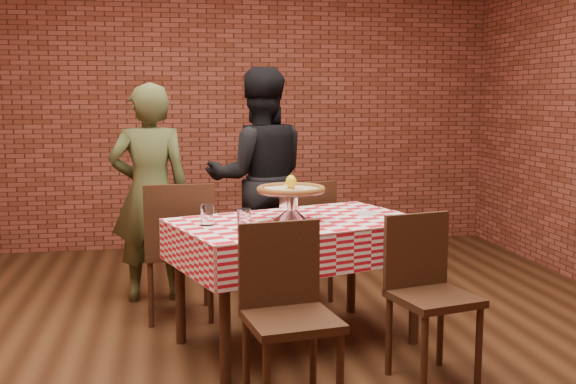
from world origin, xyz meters
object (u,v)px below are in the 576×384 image
object	(u,v)px
chair_far_left	(179,249)
diner_black	(259,178)
water_glass_left	(244,220)
diner_olive	(150,193)
chair_near_right	(434,301)
condiment_caddy	(289,201)
chair_far_right	(298,240)
pizza_stand	(291,206)
table	(297,283)
pizza	(291,190)
water_glass_right	(207,215)
chair_near_left	(292,322)

from	to	relation	value
chair_far_left	diner_black	bearing A→B (deg)	-134.99
water_glass_left	diner_olive	size ratio (longest dim) A/B	0.08
chair_near_right	chair_far_left	xyz separation A→B (m)	(-1.27, 1.32, 0.03)
chair_near_right	diner_black	xyz separation A→B (m)	(-0.64, 1.98, 0.42)
condiment_caddy	chair_far_right	xyz separation A→B (m)	(0.17, 0.58, -0.38)
condiment_caddy	pizza_stand	bearing A→B (deg)	-133.88
table	condiment_caddy	bearing A→B (deg)	89.62
pizza	diner_olive	bearing A→B (deg)	126.90
chair_far_left	chair_far_right	world-z (taller)	chair_far_left
chair_far_left	water_glass_right	bearing A→B (deg)	100.92
diner_olive	pizza_stand	bearing A→B (deg)	124.92
table	diner_black	world-z (taller)	diner_black
water_glass_right	chair_far_right	size ratio (longest dim) A/B	0.13
chair_near_left	chair_far_right	distance (m)	1.81
pizza_stand	diner_black	distance (m)	1.34
chair_near_right	diner_olive	world-z (taller)	diner_olive
chair_far_right	chair_far_left	bearing A→B (deg)	-0.67
water_glass_left	water_glass_right	bearing A→B (deg)	134.10
water_glass_right	condiment_caddy	distance (m)	0.66
water_glass_left	condiment_caddy	bearing A→B (deg)	58.56
water_glass_left	chair_far_right	world-z (taller)	chair_far_right
table	condiment_caddy	xyz separation A→B (m)	(0.00, 0.31, 0.45)
water_glass_left	diner_olive	bearing A→B (deg)	111.56
water_glass_left	chair_near_right	distance (m)	1.09
chair_near_right	chair_far_left	bearing A→B (deg)	121.36
chair_far_right	diner_black	xyz separation A→B (m)	(-0.23, 0.42, 0.41)
chair_near_right	diner_olive	size ratio (longest dim) A/B	0.55
water_glass_left	chair_far_left	xyz separation A→B (m)	(-0.34, 0.91, -0.35)
chair_far_right	diner_olive	xyz separation A→B (m)	(-1.05, 0.19, 0.34)
condiment_caddy	pizza	bearing A→B (deg)	-133.88
table	chair_near_right	bearing A→B (deg)	-48.95
chair_near_right	chair_far_right	bearing A→B (deg)	92.10
pizza_stand	water_glass_right	world-z (taller)	pizza_stand
water_glass_left	diner_black	distance (m)	1.60
condiment_caddy	diner_black	bearing A→B (deg)	57.03
water_glass_right	chair_far_left	distance (m)	0.81
pizza_stand	chair_far_left	world-z (taller)	pizza_stand
pizza_stand	diner_olive	distance (m)	1.39
table	chair_near_right	xyz separation A→B (m)	(0.59, -0.68, 0.06)
pizza	water_glass_left	bearing A→B (deg)	-142.58
chair_far_left	pizza_stand	bearing A→B (deg)	132.34
pizza_stand	chair_far_left	xyz separation A→B (m)	(-0.64, 0.68, -0.38)
water_glass_right	condiment_caddy	bearing A→B (deg)	35.34
table	chair_near_left	distance (m)	0.92
diner_olive	diner_black	world-z (taller)	diner_black
condiment_caddy	table	bearing A→B (deg)	-126.39
pizza	table	bearing A→B (deg)	37.54
pizza	water_glass_right	bearing A→B (deg)	-175.38
pizza_stand	chair_near_right	world-z (taller)	pizza_stand
diner_black	table	bearing A→B (deg)	91.34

